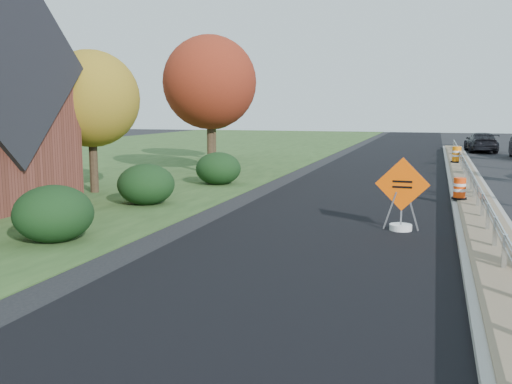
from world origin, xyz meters
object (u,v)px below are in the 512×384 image
(barrel_median_mid, at_px, (460,189))
(barrel_median_far, at_px, (457,155))
(caution_sign, at_px, (401,212))
(car_dark_far, at_px, (481,142))

(barrel_median_mid, xyz_separation_m, barrel_median_far, (0.36, 15.12, 0.09))
(caution_sign, xyz_separation_m, barrel_median_far, (2.12, 20.20, 0.16))
(barrel_median_mid, bearing_deg, barrel_median_far, 88.64)
(caution_sign, distance_m, barrel_median_far, 20.31)
(caution_sign, height_order, car_dark_far, caution_sign)
(barrel_median_far, bearing_deg, caution_sign, -95.99)
(barrel_median_mid, relative_size, car_dark_far, 0.14)
(car_dark_far, bearing_deg, barrel_median_mid, 81.32)
(caution_sign, bearing_deg, barrel_median_far, 85.05)
(caution_sign, height_order, barrel_median_mid, caution_sign)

